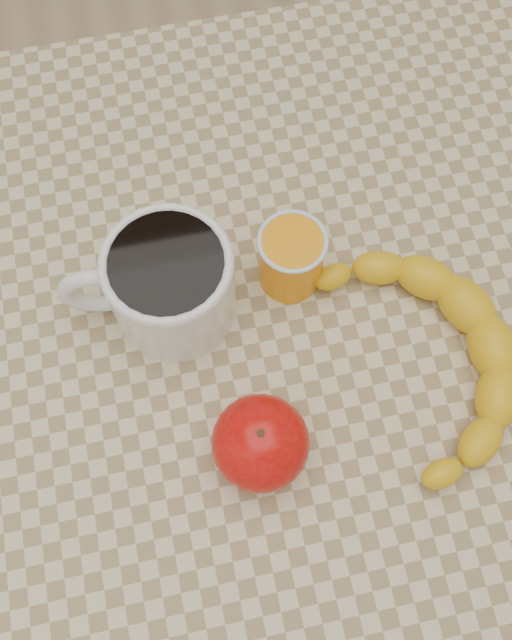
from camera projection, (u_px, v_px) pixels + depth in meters
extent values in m
plane|color=tan|center=(256.00, 462.00, 1.41)|extent=(3.00, 3.00, 0.00)
cube|color=#CCBB90|center=(256.00, 334.00, 0.73)|extent=(0.80, 0.80, 0.04)
cube|color=#98734D|center=(256.00, 350.00, 0.77)|extent=(0.74, 0.74, 0.06)
cylinder|color=#98734D|center=(5.00, 259.00, 1.17)|extent=(0.05, 0.05, 0.71)
cylinder|color=#98734D|center=(413.00, 184.00, 1.23)|extent=(0.05, 0.05, 0.71)
cylinder|color=white|center=(172.00, 286.00, 0.67)|extent=(0.13, 0.13, 0.10)
cylinder|color=black|center=(166.00, 265.00, 0.63)|extent=(0.10, 0.10, 0.01)
torus|color=white|center=(166.00, 263.00, 0.62)|extent=(0.12, 0.12, 0.01)
torus|color=white|center=(99.00, 291.00, 0.67)|extent=(0.08, 0.02, 0.08)
cylinder|color=orange|center=(291.00, 259.00, 0.69)|extent=(0.06, 0.06, 0.08)
torus|color=silver|center=(293.00, 241.00, 0.66)|extent=(0.07, 0.07, 0.00)
ellipsoid|color=#A10508|center=(260.00, 443.00, 0.63)|extent=(0.09, 0.09, 0.08)
cylinder|color=#382311|center=(261.00, 435.00, 0.59)|extent=(0.01, 0.01, 0.01)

